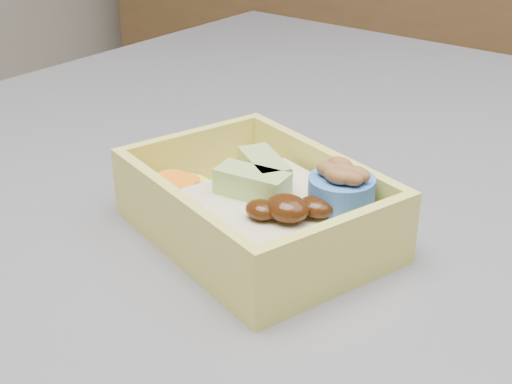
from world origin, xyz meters
The scene contains 1 object.
bento_box centered at (-0.17, -0.23, 0.94)m, with size 0.20×0.17×0.06m.
Camera 1 is at (0.08, -0.57, 1.17)m, focal length 50.00 mm.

